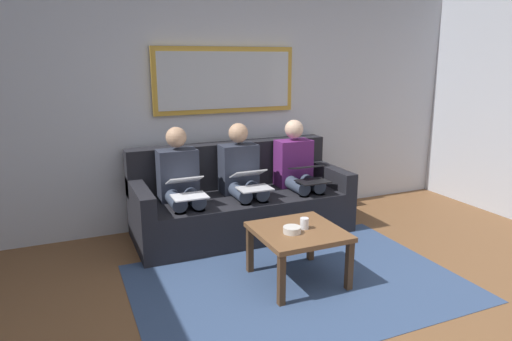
# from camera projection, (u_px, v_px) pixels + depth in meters

# --- Properties ---
(wall_rear) EXTENTS (6.00, 0.12, 2.60)m
(wall_rear) POSITION_uv_depth(u_px,v_px,m) (223.00, 103.00, 4.92)
(wall_rear) COLOR #B7BCC6
(wall_rear) RESTS_ON ground_plane
(area_rug) EXTENTS (2.60, 1.80, 0.01)m
(area_rug) POSITION_uv_depth(u_px,v_px,m) (298.00, 283.00, 3.68)
(area_rug) COLOR #33476B
(area_rug) RESTS_ON ground_plane
(couch) EXTENTS (2.20, 0.90, 0.90)m
(couch) POSITION_uv_depth(u_px,v_px,m) (240.00, 202.00, 4.73)
(couch) COLOR black
(couch) RESTS_ON ground_plane
(framed_mirror) EXTENTS (1.56, 0.05, 0.69)m
(framed_mirror) POSITION_uv_depth(u_px,v_px,m) (226.00, 80.00, 4.78)
(framed_mirror) COLOR #B7892D
(coffee_table) EXTENTS (0.67, 0.67, 0.44)m
(coffee_table) POSITION_uv_depth(u_px,v_px,m) (298.00, 236.00, 3.64)
(coffee_table) COLOR brown
(coffee_table) RESTS_ON ground_plane
(cup) EXTENTS (0.07, 0.07, 0.09)m
(cup) POSITION_uv_depth(u_px,v_px,m) (304.00, 223.00, 3.63)
(cup) COLOR silver
(cup) RESTS_ON coffee_table
(bowl) EXTENTS (0.14, 0.14, 0.05)m
(bowl) POSITION_uv_depth(u_px,v_px,m) (292.00, 230.00, 3.55)
(bowl) COLOR beige
(bowl) RESTS_ON coffee_table
(person_left) EXTENTS (0.38, 0.58, 1.14)m
(person_left) POSITION_uv_depth(u_px,v_px,m) (298.00, 170.00, 4.85)
(person_left) COLOR #66236B
(person_left) RESTS_ON couch
(laptop_black) EXTENTS (0.31, 0.37, 0.15)m
(laptop_black) POSITION_uv_depth(u_px,v_px,m) (309.00, 173.00, 4.63)
(laptop_black) COLOR black
(person_middle) EXTENTS (0.38, 0.58, 1.14)m
(person_middle) POSITION_uv_depth(u_px,v_px,m) (242.00, 176.00, 4.60)
(person_middle) COLOR #2D3342
(person_middle) RESTS_ON couch
(laptop_silver) EXTENTS (0.32, 0.38, 0.17)m
(laptop_silver) POSITION_uv_depth(u_px,v_px,m) (251.00, 180.00, 4.39)
(laptop_silver) COLOR silver
(person_right) EXTENTS (0.38, 0.58, 1.14)m
(person_right) POSITION_uv_depth(u_px,v_px,m) (181.00, 183.00, 4.35)
(person_right) COLOR #2D3342
(person_right) RESTS_ON couch
(laptop_white) EXTENTS (0.31, 0.39, 0.17)m
(laptop_white) POSITION_uv_depth(u_px,v_px,m) (187.00, 187.00, 4.14)
(laptop_white) COLOR white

